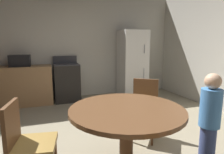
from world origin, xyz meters
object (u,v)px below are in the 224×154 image
object	(u,v)px
chair_northeast	(144,104)
person_child	(210,119)
oven_range	(67,82)
refrigerator	(132,63)
chair_west	(26,140)
dining_table	(127,123)
microwave	(20,61)

from	to	relation	value
chair_northeast	person_child	world-z (taller)	person_child
oven_range	refrigerator	size ratio (longest dim) A/B	0.62
chair_west	person_child	xyz separation A→B (m)	(1.87, -0.31, 0.08)
dining_table	chair_west	xyz separation A→B (m)	(-0.96, 0.15, -0.10)
oven_range	chair_northeast	xyz separation A→B (m)	(0.90, -2.33, 0.03)
chair_west	chair_northeast	bearing A→B (deg)	30.05
dining_table	microwave	bearing A→B (deg)	113.00
oven_range	dining_table	size ratio (longest dim) A/B	0.95
dining_table	chair_northeast	size ratio (longest dim) A/B	1.33
chair_northeast	dining_table	bearing A→B (deg)	0.00
oven_range	chair_northeast	size ratio (longest dim) A/B	1.26
microwave	person_child	size ratio (longest dim) A/B	0.40
microwave	person_child	bearing A→B (deg)	-55.57
oven_range	refrigerator	xyz separation A→B (m)	(1.76, -0.05, 0.41)
oven_range	refrigerator	world-z (taller)	refrigerator
microwave	dining_table	xyz separation A→B (m)	(1.31, -3.08, -0.43)
dining_table	refrigerator	bearing A→B (deg)	64.12
chair_west	chair_northeast	xyz separation A→B (m)	(1.57, 0.61, 0.00)
chair_northeast	person_child	xyz separation A→B (m)	(0.31, -0.92, 0.08)
microwave	chair_northeast	size ratio (longest dim) A/B	0.51
dining_table	chair_west	distance (m)	0.98
chair_west	chair_northeast	world-z (taller)	same
microwave	chair_northeast	bearing A→B (deg)	-50.48
refrigerator	chair_northeast	xyz separation A→B (m)	(-0.86, -2.27, -0.38)
person_child	dining_table	bearing A→B (deg)	-0.00
chair_west	oven_range	bearing A→B (deg)	85.99
chair_northeast	microwave	bearing A→B (deg)	-101.69
oven_range	microwave	bearing A→B (deg)	-179.80
microwave	dining_table	size ratio (longest dim) A/B	0.38
oven_range	microwave	world-z (taller)	microwave
refrigerator	person_child	size ratio (longest dim) A/B	1.61
microwave	dining_table	distance (m)	3.37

